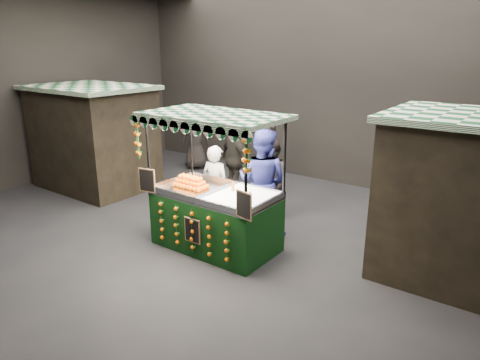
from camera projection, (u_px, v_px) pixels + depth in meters
The scene contains 12 objects.
ground at pixel (199, 241), 8.32m from camera, with size 12.00×12.00×0.00m, color black.
market_hall at pixel (194, 56), 7.31m from camera, with size 12.10×10.10×5.05m.
neighbour_stall_left at pixel (94, 137), 11.18m from camera, with size 3.00×2.20×2.60m.
juice_stall at pixel (215, 209), 7.84m from camera, with size 2.54×1.49×2.46m.
vendor_grey at pixel (216, 187), 8.79m from camera, with size 0.64×0.44×1.69m.
vendor_blue at pixel (262, 182), 8.37m from camera, with size 1.10×0.90×2.10m.
shopper_0 at pixel (268, 159), 10.59m from camera, with size 0.71×0.51×1.84m.
shopper_1 at pixel (271, 180), 9.20m from camera, with size 1.05×1.03×1.71m.
shopper_2 at pixel (235, 159), 10.59m from camera, with size 1.15×0.79×1.82m.
shopper_3 at pixel (417, 174), 9.66m from camera, with size 1.24×1.15×1.67m.
shopper_4 at pixel (195, 140), 12.98m from camera, with size 1.00×0.96×1.73m.
shopper_5 at pixel (392, 192), 8.31m from camera, with size 0.70×1.69×1.78m.
Camera 1 is at (5.11, -5.67, 3.58)m, focal length 32.87 mm.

